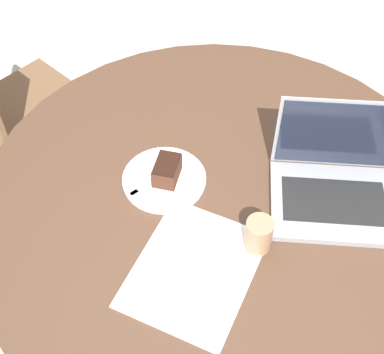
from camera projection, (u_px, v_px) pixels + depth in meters
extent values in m
plane|color=#B7AD9E|center=(212.00, 315.00, 2.00)|extent=(12.00, 12.00, 0.00)
cylinder|color=#4C3323|center=(212.00, 314.00, 1.99)|extent=(0.41, 0.41, 0.02)
cylinder|color=#4C3323|center=(215.00, 265.00, 1.71)|extent=(0.14, 0.14, 0.69)
cylinder|color=#4C3323|center=(220.00, 196.00, 1.44)|extent=(1.30, 1.30, 0.03)
cube|color=brown|center=(29.00, 108.00, 2.08)|extent=(0.58, 0.58, 0.02)
cube|color=brown|center=(50.00, 104.00, 2.42)|extent=(0.05, 0.05, 0.43)
cube|color=brown|center=(106.00, 146.00, 2.26)|extent=(0.05, 0.05, 0.43)
cube|color=brown|center=(32.00, 199.00, 2.08)|extent=(0.05, 0.05, 0.43)
cube|color=white|center=(194.00, 269.00, 1.27)|extent=(0.39, 0.34, 0.00)
cylinder|color=silver|center=(164.00, 179.00, 1.45)|extent=(0.23, 0.23, 0.01)
cube|color=#472619|center=(167.00, 171.00, 1.42)|extent=(0.09, 0.07, 0.05)
cube|color=black|center=(167.00, 163.00, 1.40)|extent=(0.09, 0.06, 0.00)
cube|color=silver|center=(156.00, 180.00, 1.43)|extent=(0.14, 0.12, 0.00)
cube|color=silver|center=(134.00, 194.00, 1.40)|extent=(0.04, 0.04, 0.00)
cylinder|color=#997556|center=(259.00, 235.00, 1.28)|extent=(0.07, 0.07, 0.09)
cube|color=gray|center=(333.00, 203.00, 1.39)|extent=(0.28, 0.35, 0.02)
cube|color=black|center=(334.00, 201.00, 1.38)|extent=(0.17, 0.28, 0.00)
cube|color=gray|center=(339.00, 134.00, 1.38)|extent=(0.04, 0.32, 0.23)
cube|color=black|center=(339.00, 135.00, 1.38)|extent=(0.04, 0.30, 0.21)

